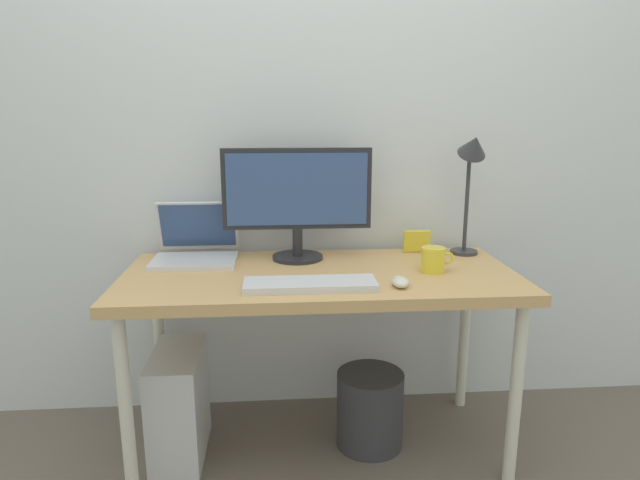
% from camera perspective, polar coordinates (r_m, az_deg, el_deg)
% --- Properties ---
extents(ground_plane, '(6.00, 6.00, 0.00)m').
position_cam_1_polar(ground_plane, '(2.28, 0.00, -20.87)').
color(ground_plane, '#665B51').
extents(back_wall, '(4.40, 0.04, 2.60)m').
position_cam_1_polar(back_wall, '(2.27, -0.78, 13.77)').
color(back_wall, silver).
rests_on(back_wall, ground_plane).
extents(desk, '(1.43, 0.64, 0.71)m').
position_cam_1_polar(desk, '(1.99, 0.00, -5.18)').
color(desk, tan).
rests_on(desk, ground_plane).
extents(monitor, '(0.58, 0.20, 0.44)m').
position_cam_1_polar(monitor, '(2.10, -2.44, 4.66)').
color(monitor, '#232328').
rests_on(monitor, desk).
extents(laptop, '(0.32, 0.29, 0.22)m').
position_cam_1_polar(laptop, '(2.18, -12.98, -0.59)').
color(laptop, silver).
rests_on(laptop, desk).
extents(desk_lamp, '(0.11, 0.16, 0.51)m').
position_cam_1_polar(desk_lamp, '(2.22, 15.76, 7.57)').
color(desk_lamp, '#333338').
rests_on(desk_lamp, desk).
extents(keyboard, '(0.44, 0.14, 0.02)m').
position_cam_1_polar(keyboard, '(1.79, -1.05, -4.71)').
color(keyboard, silver).
rests_on(keyboard, desk).
extents(mouse, '(0.06, 0.09, 0.03)m').
position_cam_1_polar(mouse, '(1.82, 8.47, -4.39)').
color(mouse, silver).
rests_on(mouse, desk).
extents(coffee_mug, '(0.12, 0.09, 0.09)m').
position_cam_1_polar(coffee_mug, '(2.01, 11.90, -2.04)').
color(coffee_mug, yellow).
rests_on(coffee_mug, desk).
extents(photo_frame, '(0.11, 0.03, 0.09)m').
position_cam_1_polar(photo_frame, '(2.27, 10.19, -0.11)').
color(photo_frame, yellow).
rests_on(photo_frame, desk).
extents(computer_tower, '(0.18, 0.36, 0.42)m').
position_cam_1_polar(computer_tower, '(2.19, -14.68, -16.47)').
color(computer_tower, silver).
rests_on(computer_tower, ground_plane).
extents(wastebasket, '(0.26, 0.26, 0.30)m').
position_cam_1_polar(wastebasket, '(2.22, 5.28, -17.33)').
color(wastebasket, '#333338').
rests_on(wastebasket, ground_plane).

